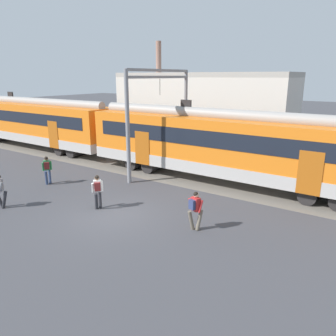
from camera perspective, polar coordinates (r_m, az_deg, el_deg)
name	(u,v)px	position (r m, az deg, el deg)	size (l,w,h in m)	color
ground_plane	(113,215)	(15.26, -9.50, -8.11)	(160.00, 160.00, 0.00)	#424247
track_bed	(94,157)	(26.11, -12.84, 1.81)	(80.00, 4.40, 0.01)	slate
commuter_train	(116,132)	(23.94, -9.04, 6.26)	(38.05, 3.07, 4.73)	#B2ADA8
pedestrian_green	(47,168)	(20.17, -20.32, 0.02)	(0.54, 0.67, 1.67)	navy
pedestrian_grey	(0,189)	(17.46, -27.19, -3.23)	(0.68, 0.43, 1.67)	#28282D
pedestrian_white	(98,189)	(15.76, -12.17, -3.60)	(0.51, 0.67, 1.67)	#28282D
pedestrian_red	(195,208)	(13.35, 4.74, -6.89)	(0.63, 0.59, 1.67)	#6B6051
catenary_gantry	(160,105)	(21.25, -1.40, 10.87)	(0.24, 6.64, 6.53)	gray
background_building	(202,110)	(29.60, 5.95, 10.02)	(15.66, 5.00, 9.20)	beige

